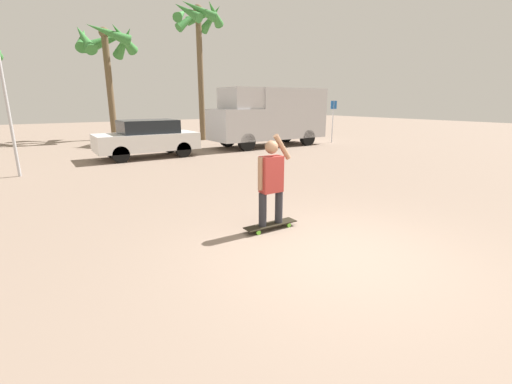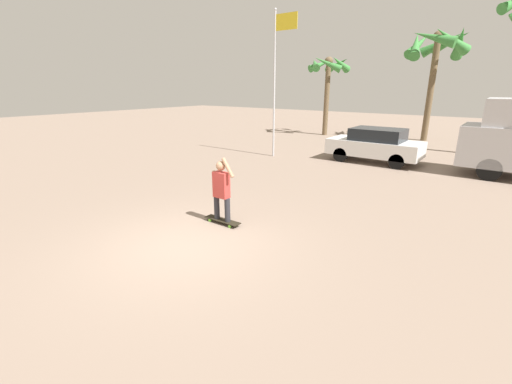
{
  "view_description": "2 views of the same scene",
  "coord_description": "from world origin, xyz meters",
  "px_view_note": "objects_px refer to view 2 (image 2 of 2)",
  "views": [
    {
      "loc": [
        -3.62,
        -3.31,
        2.25
      ],
      "look_at": [
        -0.25,
        1.84,
        0.62
      ],
      "focal_mm": 24.0,
      "sensor_mm": 36.0,
      "label": 1
    },
    {
      "loc": [
        5.31,
        -4.48,
        3.34
      ],
      "look_at": [
        0.19,
        2.35,
        0.68
      ],
      "focal_mm": 24.0,
      "sensor_mm": 36.0,
      "label": 2
    }
  ],
  "objects_px": {
    "palm_tree_center_background": "(438,47)",
    "palm_tree_far_left": "(328,71)",
    "person_skateboarder": "(221,187)",
    "flagpole": "(277,72)",
    "parked_car_white": "(375,145)",
    "skateboard": "(222,220)"
  },
  "relations": [
    {
      "from": "palm_tree_center_background",
      "to": "person_skateboarder",
      "type": "bearing_deg",
      "value": -93.17
    },
    {
      "from": "skateboard",
      "to": "person_skateboarder",
      "type": "distance_m",
      "value": 0.87
    },
    {
      "from": "skateboard",
      "to": "parked_car_white",
      "type": "xyz_separation_m",
      "value": [
        0.6,
        9.59,
        0.72
      ]
    },
    {
      "from": "flagpole",
      "to": "parked_car_white",
      "type": "bearing_deg",
      "value": 20.05
    },
    {
      "from": "skateboard",
      "to": "person_skateboarder",
      "type": "bearing_deg",
      "value": 180.0
    },
    {
      "from": "skateboard",
      "to": "palm_tree_center_background",
      "type": "height_order",
      "value": "palm_tree_center_background"
    },
    {
      "from": "palm_tree_center_background",
      "to": "skateboard",
      "type": "bearing_deg",
      "value": -93.17
    },
    {
      "from": "skateboard",
      "to": "palm_tree_center_background",
      "type": "bearing_deg",
      "value": 86.83
    },
    {
      "from": "person_skateboarder",
      "to": "palm_tree_far_left",
      "type": "bearing_deg",
      "value": 107.7
    },
    {
      "from": "person_skateboarder",
      "to": "parked_car_white",
      "type": "distance_m",
      "value": 9.61
    },
    {
      "from": "palm_tree_center_background",
      "to": "palm_tree_far_left",
      "type": "relative_size",
      "value": 1.26
    },
    {
      "from": "parked_car_white",
      "to": "flagpole",
      "type": "distance_m",
      "value": 5.58
    },
    {
      "from": "person_skateboarder",
      "to": "flagpole",
      "type": "height_order",
      "value": "flagpole"
    },
    {
      "from": "parked_car_white",
      "to": "palm_tree_center_background",
      "type": "relative_size",
      "value": 0.6
    },
    {
      "from": "parked_car_white",
      "to": "palm_tree_center_background",
      "type": "xyz_separation_m",
      "value": [
        0.4,
        8.45,
        4.71
      ]
    },
    {
      "from": "parked_car_white",
      "to": "palm_tree_far_left",
      "type": "xyz_separation_m",
      "value": [
        -5.87,
        6.95,
        3.52
      ]
    },
    {
      "from": "palm_tree_far_left",
      "to": "person_skateboarder",
      "type": "bearing_deg",
      "value": -72.3
    },
    {
      "from": "palm_tree_center_background",
      "to": "palm_tree_far_left",
      "type": "bearing_deg",
      "value": -166.59
    },
    {
      "from": "palm_tree_center_background",
      "to": "flagpole",
      "type": "height_order",
      "value": "palm_tree_center_background"
    },
    {
      "from": "parked_car_white",
      "to": "palm_tree_center_background",
      "type": "distance_m",
      "value": 9.68
    },
    {
      "from": "parked_car_white",
      "to": "skateboard",
      "type": "bearing_deg",
      "value": -93.56
    },
    {
      "from": "palm_tree_far_left",
      "to": "skateboard",
      "type": "bearing_deg",
      "value": -72.3
    }
  ]
}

